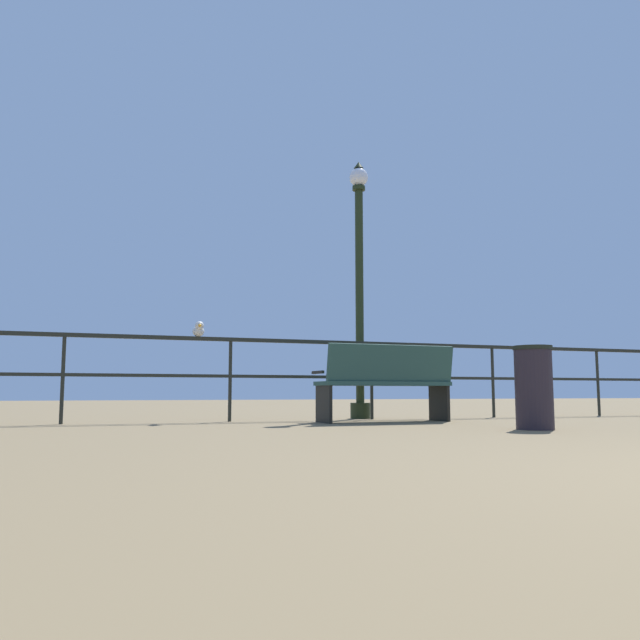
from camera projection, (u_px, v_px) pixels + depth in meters
name	position (u px, v px, depth m)	size (l,w,h in m)	color
pier_railing	(371.00, 362.00, 8.86)	(19.84, 0.05, 1.06)	black
bench_near_left	(387.00, 379.00, 7.96)	(1.69, 0.70, 0.95)	#284941
lamppost_center	(359.00, 283.00, 9.20)	(0.28, 0.28, 3.73)	black
seagull_on_rail	(199.00, 330.00, 8.05)	(0.16, 0.39, 0.18)	silver
trash_bin	(534.00, 387.00, 6.39)	(0.39, 0.39, 0.83)	black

